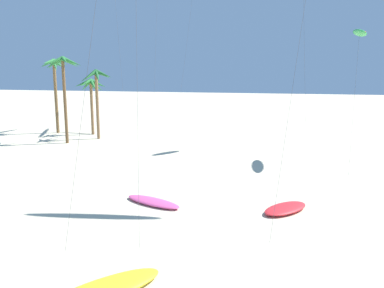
{
  "coord_description": "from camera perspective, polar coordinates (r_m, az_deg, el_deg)",
  "views": [
    {
      "loc": [
        7.48,
        -4.62,
        9.04
      ],
      "look_at": [
        2.11,
        17.83,
        4.75
      ],
      "focal_mm": 37.86,
      "sensor_mm": 36.0,
      "label": 1
    }
  ],
  "objects": [
    {
      "name": "flying_kite_5",
      "position": [
        42.8,
        22.52,
        14.26
      ],
      "size": [
        1.57,
        9.07,
        13.07
      ],
      "color": "green",
      "rests_on": "ground"
    },
    {
      "name": "grounded_kite_0",
      "position": [
        27.09,
        13.02,
        -8.82
      ],
      "size": [
        3.53,
        3.94,
        0.38
      ],
      "color": "red",
      "rests_on": "ground"
    },
    {
      "name": "palm_tree_3",
      "position": [
        53.92,
        -13.35,
        8.52
      ],
      "size": [
        4.44,
        4.29,
        9.01
      ],
      "color": "olive",
      "rests_on": "ground"
    },
    {
      "name": "grounded_kite_1",
      "position": [
        27.89,
        -5.51,
        -8.08
      ],
      "size": [
        4.65,
        3.02,
        0.33
      ],
      "color": "#EA5193",
      "rests_on": "ground"
    },
    {
      "name": "palm_tree_2",
      "position": [
        51.77,
        -17.66,
        9.69
      ],
      "size": [
        4.7,
        4.4,
        10.56
      ],
      "color": "brown",
      "rests_on": "ground"
    },
    {
      "name": "palm_tree_1",
      "position": [
        60.7,
        -18.8,
        9.34
      ],
      "size": [
        3.69,
        4.03,
        10.48
      ],
      "color": "brown",
      "rests_on": "ground"
    },
    {
      "name": "palm_tree_0",
      "position": [
        57.79,
        -14.05,
        7.52
      ],
      "size": [
        4.33,
        4.32,
        7.76
      ],
      "color": "olive",
      "rests_on": "ground"
    }
  ]
}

